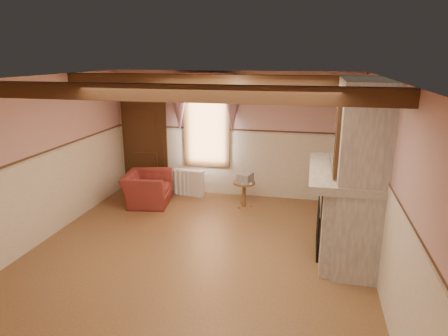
% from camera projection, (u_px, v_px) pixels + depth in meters
% --- Properties ---
extents(floor, '(5.50, 6.00, 0.01)m').
position_uv_depth(floor, '(196.00, 254.00, 6.50)').
color(floor, brown).
rests_on(floor, ground).
extents(ceiling, '(5.50, 6.00, 0.01)m').
position_uv_depth(ceiling, '(193.00, 78.00, 5.73)').
color(ceiling, silver).
rests_on(ceiling, wall_back).
extents(wall_back, '(5.50, 0.02, 2.80)m').
position_uv_depth(wall_back, '(233.00, 135.00, 8.93)').
color(wall_back, tan).
rests_on(wall_back, floor).
extents(wall_front, '(5.50, 0.02, 2.80)m').
position_uv_depth(wall_front, '(91.00, 271.00, 3.30)').
color(wall_front, tan).
rests_on(wall_front, floor).
extents(wall_left, '(0.02, 6.00, 2.80)m').
position_uv_depth(wall_left, '(37.00, 162.00, 6.69)').
color(wall_left, tan).
rests_on(wall_left, floor).
extents(wall_right, '(0.02, 6.00, 2.80)m').
position_uv_depth(wall_right, '(385.00, 184.00, 5.54)').
color(wall_right, tan).
rests_on(wall_right, floor).
extents(wainscot, '(5.50, 6.00, 1.50)m').
position_uv_depth(wainscot, '(196.00, 211.00, 6.29)').
color(wainscot, beige).
rests_on(wainscot, floor).
extents(chair_rail, '(5.50, 6.00, 0.08)m').
position_uv_depth(chair_rail, '(195.00, 165.00, 6.09)').
color(chair_rail, black).
rests_on(chair_rail, wainscot).
extents(firebox, '(0.20, 0.95, 0.90)m').
position_uv_depth(firebox, '(324.00, 225.00, 6.52)').
color(firebox, black).
rests_on(firebox, floor).
extents(armchair, '(1.06, 1.17, 0.68)m').
position_uv_depth(armchair, '(147.00, 188.00, 8.62)').
color(armchair, maroon).
rests_on(armchair, floor).
extents(side_table, '(0.50, 0.50, 0.55)m').
position_uv_depth(side_table, '(244.00, 194.00, 8.46)').
color(side_table, brown).
rests_on(side_table, floor).
extents(book_stack, '(0.33, 0.38, 0.20)m').
position_uv_depth(book_stack, '(245.00, 178.00, 8.32)').
color(book_stack, '#B7AD8C').
rests_on(book_stack, side_table).
extents(radiator, '(0.72, 0.27, 0.60)m').
position_uv_depth(radiator, '(189.00, 183.00, 9.15)').
color(radiator, silver).
rests_on(radiator, floor).
extents(bowl, '(0.34, 0.34, 0.08)m').
position_uv_depth(bowl, '(345.00, 169.00, 6.01)').
color(bowl, brown).
rests_on(bowl, mantel).
extents(mantel_clock, '(0.14, 0.24, 0.20)m').
position_uv_depth(mantel_clock, '(342.00, 154.00, 6.70)').
color(mantel_clock, black).
rests_on(mantel_clock, mantel).
extents(oil_lamp, '(0.11, 0.11, 0.28)m').
position_uv_depth(oil_lamp, '(343.00, 152.00, 6.67)').
color(oil_lamp, '#DA8B3D').
rests_on(oil_lamp, mantel).
extents(candle_red, '(0.06, 0.06, 0.16)m').
position_uv_depth(candle_red, '(346.00, 171.00, 5.81)').
color(candle_red, '#AB2E15').
rests_on(candle_red, mantel).
extents(jar_yellow, '(0.06, 0.06, 0.12)m').
position_uv_depth(jar_yellow, '(347.00, 176.00, 5.60)').
color(jar_yellow, gold).
rests_on(jar_yellow, mantel).
extents(fireplace, '(0.85, 2.00, 2.80)m').
position_uv_depth(fireplace, '(356.00, 170.00, 6.18)').
color(fireplace, gray).
rests_on(fireplace, floor).
extents(mantel, '(1.05, 2.05, 0.12)m').
position_uv_depth(mantel, '(344.00, 172.00, 6.22)').
color(mantel, gray).
rests_on(mantel, fireplace).
extents(overmantel_mirror, '(0.06, 1.44, 1.04)m').
position_uv_depth(overmantel_mirror, '(334.00, 133.00, 6.10)').
color(overmantel_mirror, silver).
rests_on(overmantel_mirror, fireplace).
extents(door, '(1.10, 0.10, 2.10)m').
position_uv_depth(door, '(145.00, 146.00, 9.41)').
color(door, black).
rests_on(door, floor).
extents(window, '(1.06, 0.08, 2.02)m').
position_uv_depth(window, '(207.00, 123.00, 8.96)').
color(window, white).
rests_on(window, wall_back).
extents(window_drapes, '(1.30, 0.14, 1.40)m').
position_uv_depth(window_drapes, '(205.00, 96.00, 8.71)').
color(window_drapes, gray).
rests_on(window_drapes, wall_back).
extents(ceiling_beam_front, '(5.50, 0.18, 0.20)m').
position_uv_depth(ceiling_beam_front, '(163.00, 93.00, 4.63)').
color(ceiling_beam_front, black).
rests_on(ceiling_beam_front, ceiling).
extents(ceiling_beam_back, '(5.50, 0.18, 0.20)m').
position_uv_depth(ceiling_beam_back, '(213.00, 80.00, 6.89)').
color(ceiling_beam_back, black).
rests_on(ceiling_beam_back, ceiling).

